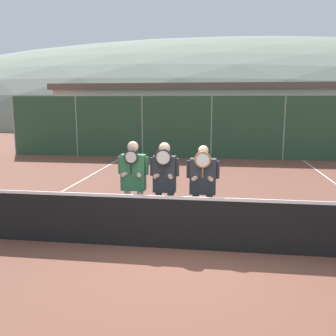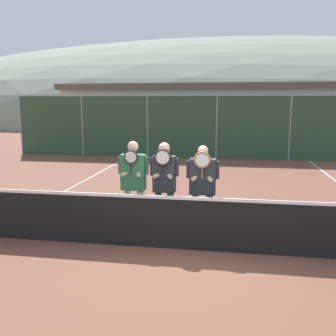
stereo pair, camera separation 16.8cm
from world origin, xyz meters
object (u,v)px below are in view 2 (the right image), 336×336
(car_far_left, at_px, (104,132))
(player_leftmost, at_px, (133,179))
(car_left_of_center, at_px, (189,134))
(player_center_right, at_px, (203,184))
(car_center, at_px, (281,135))
(player_center_left, at_px, (164,181))

(car_far_left, bearing_deg, player_leftmost, -68.63)
(car_left_of_center, bearing_deg, player_leftmost, -88.24)
(player_center_right, height_order, car_center, player_center_right)
(car_left_of_center, bearing_deg, car_far_left, -177.15)
(car_center, bearing_deg, car_left_of_center, 179.54)
(player_leftmost, height_order, car_far_left, player_leftmost)
(player_leftmost, relative_size, player_center_left, 1.01)
(player_center_left, xyz_separation_m, player_center_right, (0.73, 0.04, -0.03))
(player_leftmost, distance_m, player_center_right, 1.36)
(car_far_left, distance_m, car_center, 9.76)
(player_leftmost, distance_m, car_center, 14.36)
(player_center_left, height_order, car_center, player_center_left)
(player_center_right, bearing_deg, car_left_of_center, 97.40)
(player_center_left, xyz_separation_m, car_center, (3.88, 13.69, -0.23))
(player_center_left, relative_size, player_center_right, 1.03)
(player_center_left, xyz_separation_m, car_left_of_center, (-1.04, 13.72, -0.23))
(player_center_right, relative_size, car_center, 0.41)
(player_center_left, relative_size, car_left_of_center, 0.45)
(player_center_right, xyz_separation_m, car_center, (3.15, 13.65, -0.20))
(player_leftmost, xyz_separation_m, player_center_left, (0.63, -0.05, -0.00))
(player_center_left, height_order, car_left_of_center, player_center_left)
(car_left_of_center, distance_m, car_center, 4.92)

